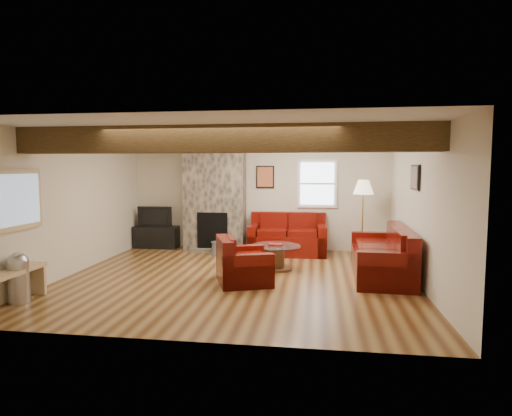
{
  "coord_description": "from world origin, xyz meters",
  "views": [
    {
      "loc": [
        1.35,
        -7.15,
        1.91
      ],
      "look_at": [
        0.27,
        0.4,
        1.19
      ],
      "focal_mm": 30.0,
      "sensor_mm": 36.0,
      "label": 1
    }
  ],
  "objects": [
    {
      "name": "artwork_right",
      "position": [
        2.96,
        0.3,
        1.75
      ],
      "size": [
        0.06,
        0.55,
        0.42
      ],
      "primitive_type": null,
      "color": "black",
      "rests_on": "room"
    },
    {
      "name": "chimney_breast",
      "position": [
        -1.0,
        2.49,
        1.22
      ],
      "size": [
        1.4,
        0.67,
        2.5
      ],
      "color": "#39332C",
      "rests_on": "floor"
    },
    {
      "name": "coal_bucket",
      "position": [
        -0.78,
        1.87,
        0.15
      ],
      "size": [
        0.33,
        0.33,
        0.31
      ],
      "primitive_type": null,
      "color": "slate",
      "rests_on": "floor"
    },
    {
      "name": "room",
      "position": [
        0.0,
        0.0,
        1.25
      ],
      "size": [
        8.0,
        8.0,
        8.0
      ],
      "color": "#543116",
      "rests_on": "ground"
    },
    {
      "name": "pedal_bin",
      "position": [
        -2.82,
        -1.76,
        0.36
      ],
      "size": [
        0.37,
        0.37,
        0.72
      ],
      "primitive_type": null,
      "rotation": [
        0.0,
        0.0,
        0.33
      ],
      "color": "#A7A8AD",
      "rests_on": "floor"
    },
    {
      "name": "television",
      "position": [
        -2.45,
        2.53,
        0.76
      ],
      "size": [
        0.83,
        0.11,
        0.48
      ],
      "primitive_type": "imported",
      "color": "black",
      "rests_on": "tv_cabinet"
    },
    {
      "name": "oak_beam",
      "position": [
        0.0,
        -1.25,
        2.31
      ],
      "size": [
        6.0,
        0.36,
        0.38
      ],
      "primitive_type": "cube",
      "color": "black",
      "rests_on": "room"
    },
    {
      "name": "loveseat",
      "position": [
        0.71,
        2.23,
        0.45
      ],
      "size": [
        1.72,
        1.02,
        0.9
      ],
      "primitive_type": null,
      "rotation": [
        0.0,
        0.0,
        0.03
      ],
      "color": "#440604",
      "rests_on": "floor"
    },
    {
      "name": "pine_bench",
      "position": [
        -2.83,
        -1.95,
        0.24
      ],
      "size": [
        0.3,
        1.29,
        0.48
      ],
      "primitive_type": null,
      "color": "tan",
      "rests_on": "floor"
    },
    {
      "name": "coffee_table",
      "position": [
        0.59,
        0.74,
        0.23
      ],
      "size": [
        0.94,
        0.94,
        0.49
      ],
      "color": "#412B15",
      "rests_on": "floor"
    },
    {
      "name": "sofa_three",
      "position": [
        2.48,
        0.52,
        0.43
      ],
      "size": [
        1.02,
        2.27,
        0.86
      ],
      "primitive_type": null,
      "rotation": [
        0.0,
        0.0,
        -1.61
      ],
      "color": "#440604",
      "rests_on": "floor"
    },
    {
      "name": "hatch_window",
      "position": [
        -2.96,
        -1.5,
        1.45
      ],
      "size": [
        0.08,
        1.0,
        0.9
      ],
      "primitive_type": null,
      "color": "tan",
      "rests_on": "room"
    },
    {
      "name": "back_window",
      "position": [
        1.35,
        2.71,
        1.55
      ],
      "size": [
        0.9,
        0.08,
        1.1
      ],
      "primitive_type": null,
      "color": "white",
      "rests_on": "room"
    },
    {
      "name": "tv_cabinet",
      "position": [
        -2.45,
        2.53,
        0.26
      ],
      "size": [
        1.04,
        0.42,
        0.52
      ],
      "primitive_type": "cube",
      "color": "black",
      "rests_on": "floor"
    },
    {
      "name": "artwork_back",
      "position": [
        0.15,
        2.71,
        1.7
      ],
      "size": [
        0.42,
        0.06,
        0.52
      ],
      "primitive_type": null,
      "color": "black",
      "rests_on": "room"
    },
    {
      "name": "floor_lamp",
      "position": [
        2.31,
        2.04,
        1.42
      ],
      "size": [
        0.42,
        0.42,
        1.66
      ],
      "color": "tan",
      "rests_on": "floor"
    },
    {
      "name": "armchair_red",
      "position": [
        0.16,
        -0.26,
        0.38
      ],
      "size": [
        1.1,
        1.17,
        0.76
      ],
      "primitive_type": null,
      "rotation": [
        0.0,
        0.0,
        1.92
      ],
      "color": "#440604",
      "rests_on": "floor"
    },
    {
      "name": "ceiling_dome",
      "position": [
        0.9,
        0.9,
        2.44
      ],
      "size": [
        0.4,
        0.4,
        0.18
      ],
      "primitive_type": null,
      "color": "white",
      "rests_on": "room"
    }
  ]
}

